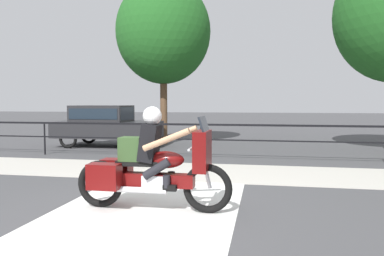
% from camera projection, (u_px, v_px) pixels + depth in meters
% --- Properties ---
extents(ground_plane, '(120.00, 120.00, 0.00)m').
position_uv_depth(ground_plane, '(142.00, 211.00, 5.73)').
color(ground_plane, '#424244').
extents(sidewalk_band, '(44.00, 2.40, 0.01)m').
position_uv_depth(sidewalk_band, '(187.00, 171.00, 9.06)').
color(sidewalk_band, '#B7B2A8').
rests_on(sidewalk_band, ground).
extents(crosswalk_band, '(2.81, 6.00, 0.01)m').
position_uv_depth(crosswalk_band, '(141.00, 215.00, 5.53)').
color(crosswalk_band, silver).
rests_on(crosswalk_band, ground).
extents(fence_railing, '(36.00, 0.05, 1.05)m').
position_uv_depth(fence_railing, '(201.00, 131.00, 11.04)').
color(fence_railing, black).
rests_on(fence_railing, ground).
extents(motorcycle, '(2.47, 0.76, 1.60)m').
position_uv_depth(motorcycle, '(151.00, 165.00, 5.75)').
color(motorcycle, black).
rests_on(motorcycle, ground).
extents(parked_car, '(3.90, 1.79, 1.56)m').
position_uv_depth(parked_car, '(106.00, 123.00, 14.22)').
color(parked_car, '#232326').
rests_on(parked_car, ground).
extents(tree_behind_car, '(3.77, 3.77, 6.57)m').
position_uv_depth(tree_behind_car, '(163.00, 32.00, 14.93)').
color(tree_behind_car, brown).
rests_on(tree_behind_car, ground).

